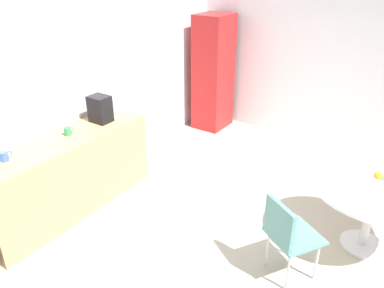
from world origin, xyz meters
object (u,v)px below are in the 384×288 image
Objects in this scene: mug_red at (105,112)px; coffee_maker at (100,109)px; mug_white at (68,131)px; fruit_bowl at (378,179)px; locker_cabinet at (213,73)px; chair_teal at (286,231)px; round_table at (374,197)px; mug_green at (4,156)px.

mug_red is 0.40× the size of coffee_maker.
coffee_maker reaches higher than mug_white.
mug_red reaches higher than fruit_bowl.
locker_cabinet reaches higher than mug_white.
mug_white reaches higher than fruit_bowl.
mug_red is 0.22m from coffee_maker.
fruit_bowl is at bearing -77.22° from coffee_maker.
mug_white is at bearing 95.77° from chair_teal.
round_table is (-1.82, -2.92, -0.34)m from locker_cabinet.
coffee_maker is (-0.63, 3.02, 0.46)m from round_table.
mug_green is (-3.67, 0.15, 0.00)m from locker_cabinet.
mug_white is (-2.93, 0.12, 0.00)m from locker_cabinet.
fruit_bowl is 1.67× the size of mug_red.
locker_cabinet is 3.67m from mug_green.
mug_red reaches higher than chair_teal.
fruit_bowl is at bearing -80.46° from mug_red.
coffee_maker is (-0.16, -0.10, 0.11)m from mug_red.
locker_cabinet is 3.60m from chair_teal.
mug_green is (-0.74, 0.03, 0.00)m from mug_white.
round_table is 3.25m from mug_white.
locker_cabinet is 2.93m from mug_white.
coffee_maker is (0.23, 2.48, 0.54)m from chair_teal.
mug_red is at bearing 99.54° from fruit_bowl.
round_table is 1.02m from chair_teal.
round_table is 9.24× the size of mug_white.
chair_teal reaches higher than round_table.
locker_cabinet is at bearing 58.14° from round_table.
round_table is 0.18m from fruit_bowl.
locker_cabinet is 14.67× the size of mug_red.
locker_cabinet is 14.67× the size of mug_white.
fruit_bowl is (-1.76, -2.92, -0.18)m from locker_cabinet.
mug_white is 1.00× the size of mug_red.
mug_green is at bearing 177.62° from locker_cabinet.
mug_white and mug_red have the same top height.
fruit_bowl is at bearing -121.11° from locker_cabinet.
chair_teal is at bearing -138.32° from locker_cabinet.
chair_teal is 6.43× the size of mug_white.
fruit_bowl is 3.16m from mug_red.
mug_green is 0.40× the size of coffee_maker.
mug_green is at bearing 177.39° from mug_white.
mug_green is 1.00× the size of mug_red.
locker_cabinet reaches higher than mug_green.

